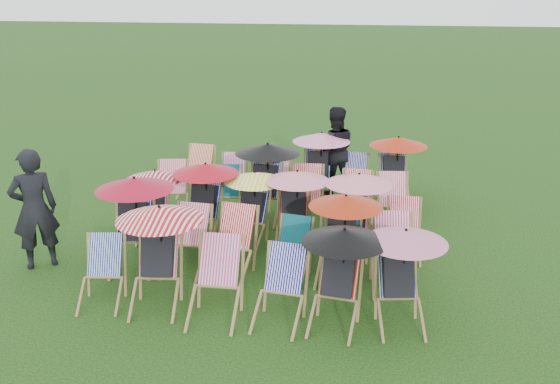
# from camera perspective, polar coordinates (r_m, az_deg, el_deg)

# --- Properties ---
(ground) EXTENTS (100.00, 100.00, 0.00)m
(ground) POSITION_cam_1_polar(r_m,az_deg,el_deg) (10.40, -0.65, -5.02)
(ground) COLOR black
(ground) RESTS_ON ground
(deckchair_0) EXTENTS (0.69, 0.88, 0.88)m
(deckchair_0) POSITION_cam_1_polar(r_m,az_deg,el_deg) (8.86, -16.02, -7.18)
(deckchair_0) COLOR olive
(deckchair_0) RESTS_ON ground
(deckchair_1) EXTENTS (1.17, 1.24, 1.38)m
(deckchair_1) POSITION_cam_1_polar(r_m,az_deg,el_deg) (8.51, -11.19, -5.72)
(deckchair_1) COLOR olive
(deckchair_1) RESTS_ON ground
(deckchair_2) EXTENTS (0.67, 0.94, 1.01)m
(deckchair_2) POSITION_cam_1_polar(r_m,az_deg,el_deg) (8.20, -5.93, -8.21)
(deckchair_2) COLOR olive
(deckchair_2) RESTS_ON ground
(deckchair_3) EXTENTS (0.73, 0.94, 0.94)m
(deckchair_3) POSITION_cam_1_polar(r_m,az_deg,el_deg) (8.07, 0.02, -8.86)
(deckchair_3) COLOR olive
(deckchair_3) RESTS_ON ground
(deckchair_4) EXTENTS (1.08, 1.15, 1.29)m
(deckchair_4) POSITION_cam_1_polar(r_m,az_deg,el_deg) (7.96, 5.35, -7.67)
(deckchair_4) COLOR olive
(deckchair_4) RESTS_ON ground
(deckchair_5) EXTENTS (1.06, 1.15, 1.26)m
(deckchair_5) POSITION_cam_1_polar(r_m,az_deg,el_deg) (8.08, 11.04, -7.63)
(deckchair_5) COLOR olive
(deckchair_5) RESTS_ON ground
(deckchair_6) EXTENTS (1.18, 1.28, 1.40)m
(deckchair_6) POSITION_cam_1_polar(r_m,az_deg,el_deg) (9.70, -13.30, -2.65)
(deckchair_6) COLOR olive
(deckchair_6) RESTS_ON ground
(deckchair_7) EXTENTS (0.70, 0.93, 0.95)m
(deckchair_7) POSITION_cam_1_polar(r_m,az_deg,el_deg) (9.52, -8.56, -4.49)
(deckchair_7) COLOR olive
(deckchair_7) RESTS_ON ground
(deckchair_8) EXTENTS (0.77, 0.99, 0.98)m
(deckchair_8) POSITION_cam_1_polar(r_m,az_deg,el_deg) (9.31, -4.53, -4.76)
(deckchair_8) COLOR olive
(deckchair_8) RESTS_ON ground
(deckchair_9) EXTENTS (0.68, 0.86, 0.85)m
(deckchair_9) POSITION_cam_1_polar(r_m,az_deg,el_deg) (9.23, 0.95, -5.38)
(deckchair_9) COLOR olive
(deckchair_9) RESTS_ON ground
(deckchair_10) EXTENTS (1.08, 1.14, 1.28)m
(deckchair_10) POSITION_cam_1_polar(r_m,az_deg,el_deg) (9.12, 5.57, -4.07)
(deckchair_10) COLOR olive
(deckchair_10) RESTS_ON ground
(deckchair_11) EXTENTS (0.75, 0.98, 1.00)m
(deckchair_11) POSITION_cam_1_polar(r_m,az_deg,el_deg) (9.07, 10.37, -5.65)
(deckchair_11) COLOR olive
(deckchair_11) RESTS_ON ground
(deckchair_12) EXTENTS (0.98, 1.07, 1.17)m
(deckchair_12) POSITION_cam_1_polar(r_m,az_deg,el_deg) (10.77, -11.49, -0.99)
(deckchair_12) COLOR olive
(deckchair_12) RESTS_ON ground
(deckchair_13) EXTENTS (1.11, 1.16, 1.31)m
(deckchair_13) POSITION_cam_1_polar(r_m,az_deg,el_deg) (10.52, -7.12, -0.79)
(deckchair_13) COLOR olive
(deckchair_13) RESTS_ON ground
(deckchair_14) EXTENTS (1.01, 1.08, 1.20)m
(deckchair_14) POSITION_cam_1_polar(r_m,az_deg,el_deg) (10.37, -2.68, -1.31)
(deckchair_14) COLOR olive
(deckchair_14) RESTS_ON ground
(deckchair_15) EXTENTS (1.07, 1.13, 1.27)m
(deckchair_15) POSITION_cam_1_polar(r_m,az_deg,el_deg) (10.20, 1.30, -1.46)
(deckchair_15) COLOR olive
(deckchair_15) RESTS_ON ground
(deckchair_16) EXTENTS (1.09, 1.14, 1.29)m
(deckchair_16) POSITION_cam_1_polar(r_m,az_deg,el_deg) (10.05, 6.82, -1.82)
(deckchair_16) COLOR olive
(deckchair_16) RESTS_ON ground
(deckchair_17) EXTENTS (0.59, 0.82, 0.88)m
(deckchair_17) POSITION_cam_1_polar(r_m,az_deg,el_deg) (10.09, 11.28, -3.45)
(deckchair_17) COLOR olive
(deckchair_17) RESTS_ON ground
(deckchair_18) EXTENTS (0.79, 0.98, 0.96)m
(deckchair_18) POSITION_cam_1_polar(r_m,az_deg,el_deg) (11.81, -9.88, 0.20)
(deckchair_18) COLOR olive
(deckchair_18) RESTS_ON ground
(deckchair_19) EXTENTS (0.68, 0.88, 0.90)m
(deckchair_19) POSITION_cam_1_polar(r_m,az_deg,el_deg) (11.56, -5.03, -0.14)
(deckchair_19) COLOR olive
(deckchair_19) RESTS_ON ground
(deckchair_20) EXTENTS (1.18, 1.23, 1.40)m
(deckchair_20) POSITION_cam_1_polar(r_m,az_deg,el_deg) (11.34, -1.45, 1.08)
(deckchair_20) COLOR olive
(deckchair_20) RESTS_ON ground
(deckchair_21) EXTENTS (0.70, 0.94, 0.99)m
(deckchair_21) POSITION_cam_1_polar(r_m,az_deg,el_deg) (11.23, 2.39, -0.43)
(deckchair_21) COLOR olive
(deckchair_21) RESTS_ON ground
(deckchair_22) EXTENTS (0.71, 0.91, 0.92)m
(deckchair_22) POSITION_cam_1_polar(r_m,az_deg,el_deg) (11.24, 6.79, -0.72)
(deckchair_22) COLOR olive
(deckchair_22) RESTS_ON ground
(deckchair_23) EXTENTS (0.71, 0.92, 0.93)m
(deckchair_23) POSITION_cam_1_polar(r_m,az_deg,el_deg) (11.17, 10.38, -1.02)
(deckchair_23) COLOR olive
(deckchair_23) RESTS_ON ground
(deckchair_24) EXTENTS (0.71, 0.93, 0.96)m
(deckchair_24) POSITION_cam_1_polar(r_m,az_deg,el_deg) (12.83, -7.67, 1.86)
(deckchair_24) COLOR olive
(deckchair_24) RESTS_ON ground
(deckchair_25) EXTENTS (0.62, 0.82, 0.85)m
(deckchair_25) POSITION_cam_1_polar(r_m,az_deg,el_deg) (12.55, -4.36, 1.32)
(deckchair_25) COLOR olive
(deckchair_25) RESTS_ON ground
(deckchair_26) EXTENTS (0.56, 0.78, 0.84)m
(deckchair_26) POSITION_cam_1_polar(r_m,az_deg,el_deg) (12.48, -0.31, 1.24)
(deckchair_26) COLOR olive
(deckchair_26) RESTS_ON ground
(deckchair_27) EXTENTS (1.14, 1.20, 1.35)m
(deckchair_27) POSITION_cam_1_polar(r_m,az_deg,el_deg) (12.36, 3.53, 2.44)
(deckchair_27) COLOR olive
(deckchair_27) RESTS_ON ground
(deckchair_28) EXTENTS (0.64, 0.87, 0.91)m
(deckchair_28) POSITION_cam_1_polar(r_m,az_deg,el_deg) (12.39, 6.70, 1.15)
(deckchair_28) COLOR olive
(deckchair_28) RESTS_ON ground
(deckchair_29) EXTENTS (1.12, 1.20, 1.32)m
(deckchair_29) POSITION_cam_1_polar(r_m,az_deg,el_deg) (12.30, 10.51, 2.02)
(deckchair_29) COLOR olive
(deckchair_29) RESTS_ON ground
(person_left) EXTENTS (0.82, 0.77, 1.88)m
(person_left) POSITION_cam_1_polar(r_m,az_deg,el_deg) (10.08, -21.57, -1.45)
(person_left) COLOR black
(person_left) RESTS_ON ground
(person_rear) EXTENTS (1.00, 0.85, 1.81)m
(person_rear) POSITION_cam_1_polar(r_m,az_deg,el_deg) (12.71, 4.98, 3.78)
(person_rear) COLOR black
(person_rear) RESTS_ON ground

